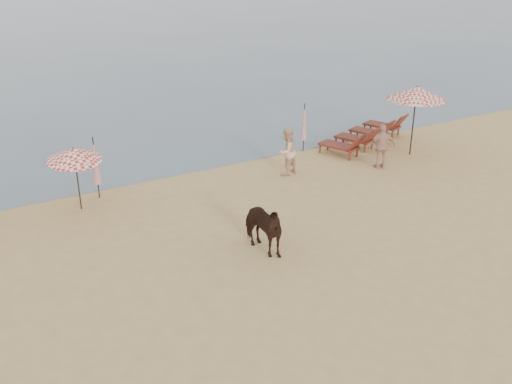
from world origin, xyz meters
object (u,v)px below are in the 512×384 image
umbrella_open_left_b (74,154)px  beachgoer_right_a (287,151)px  cow (261,227)px  beachgoer_right_b (382,146)px  lounger_cluster_right (367,134)px  umbrella_open_right (417,93)px  umbrella_closed_right (304,122)px  umbrella_closed_left (95,161)px

umbrella_open_left_b → beachgoer_right_a: bearing=-29.2°
cow → beachgoer_right_b: beachgoer_right_b is taller
lounger_cluster_right → cow: (-8.58, -5.70, 0.27)m
beachgoer_right_b → lounger_cluster_right: bearing=-97.1°
lounger_cluster_right → umbrella_open_right: bearing=-88.9°
umbrella_open_left_b → umbrella_closed_right: (9.37, 1.08, -0.62)m
cow → umbrella_open_left_b: bearing=116.2°
umbrella_open_right → umbrella_closed_left: (-12.10, 2.04, -1.22)m
umbrella_open_left_b → beachgoer_right_b: (10.79, -2.00, -0.99)m
lounger_cluster_right → cow: cow is taller
umbrella_open_left_b → cow: umbrella_open_left_b is taller
lounger_cluster_right → umbrella_closed_right: umbrella_closed_right is taller
lounger_cluster_right → umbrella_open_right: umbrella_open_right is taller
umbrella_closed_right → beachgoer_right_b: size_ratio=1.16×
umbrella_closed_left → cow: 6.55m
umbrella_open_left_b → umbrella_closed_right: umbrella_open_left_b is taller
umbrella_open_right → beachgoer_right_b: size_ratio=1.61×
umbrella_open_right → umbrella_open_left_b: bearing=176.4°
umbrella_closed_left → umbrella_closed_right: bearing=3.2°
lounger_cluster_right → umbrella_open_left_b: size_ratio=2.22×
lounger_cluster_right → beachgoer_right_b: size_ratio=2.75×
umbrella_open_left_b → umbrella_open_right: (12.86, -1.44, 0.66)m
umbrella_open_left_b → beachgoer_right_a: umbrella_open_left_b is taller
lounger_cluster_right → umbrella_open_right: (0.73, -1.83, 2.04)m
beachgoer_right_a → umbrella_open_right: bearing=155.5°
beachgoer_right_b → beachgoer_right_a: bearing=2.4°
umbrella_closed_right → beachgoer_right_b: umbrella_closed_right is taller
cow → beachgoer_right_a: bearing=42.6°
umbrella_closed_left → lounger_cluster_right: bearing=-1.1°
cow → beachgoer_right_b: bearing=17.0°
umbrella_closed_left → beachgoer_right_a: umbrella_closed_left is taller
lounger_cluster_right → umbrella_open_right: 2.84m
umbrella_open_right → beachgoer_right_a: bearing=175.8°
umbrella_closed_left → beachgoer_right_b: umbrella_closed_left is taller
lounger_cluster_right → cow: 10.31m
umbrella_closed_right → beachgoer_right_a: (-2.03, -1.84, -0.34)m
umbrella_open_right → beachgoer_right_a: 5.80m
umbrella_open_right → beachgoer_right_b: bearing=-162.1°
umbrella_open_right → beachgoer_right_b: umbrella_open_right is taller
umbrella_open_left_b → cow: bearing=-79.5°
beachgoer_right_a → umbrella_open_left_b: bearing=-23.5°
lounger_cluster_right → beachgoer_right_b: (-1.34, -2.39, 0.38)m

